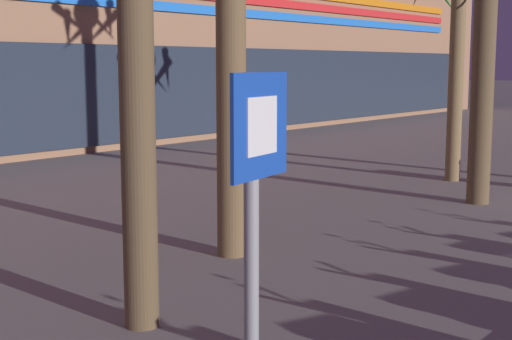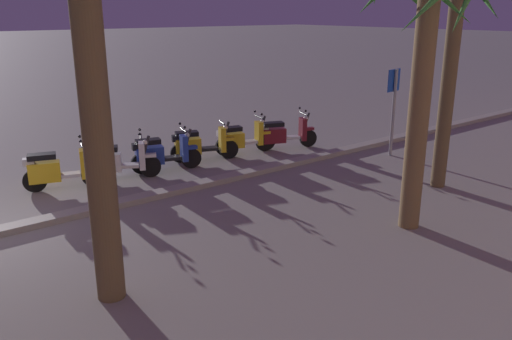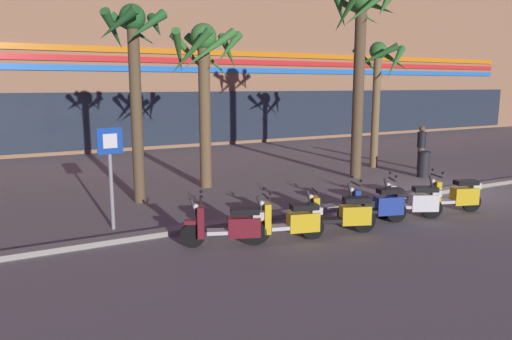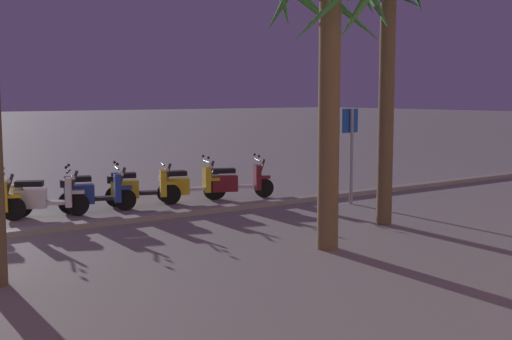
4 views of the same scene
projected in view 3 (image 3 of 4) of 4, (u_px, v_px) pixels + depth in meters
ground_plane at (457, 192)px, 15.47m from camera, size 200.00×200.00×0.00m
curb_strip at (453, 189)px, 15.61m from camera, size 60.00×0.36×0.12m
mall_facade_backdrop at (178, 56)px, 32.19m from camera, size 54.34×13.06×10.48m
scooter_maroon_lead_nearest at (230, 226)px, 10.22m from camera, size 1.73×0.88×1.17m
scooter_yellow_second_in_line at (291, 221)px, 10.57m from camera, size 1.73×0.73×1.17m
scooter_yellow_far_back at (343, 214)px, 11.10m from camera, size 1.78×0.88×1.04m
scooter_blue_gap_after_mid at (378, 205)px, 11.89m from camera, size 1.76×0.77×1.17m
scooter_white_last_in_row at (413, 201)px, 12.34m from camera, size 1.62×0.93×1.17m
scooter_yellow_mid_front at (456, 196)px, 12.90m from camera, size 1.71×0.79×1.17m
crossing_sign at (111, 166)px, 11.22m from camera, size 0.60×0.16×2.40m
palm_tree_mid_walkway at (360, 40)px, 17.05m from camera, size 2.39×2.42×6.73m
palm_tree_far_corner at (377, 74)px, 19.50m from camera, size 2.42×2.52×5.05m
palm_tree_near_sign at (205, 67)px, 15.54m from camera, size 2.57×2.55×5.29m
palm_tree_by_mall_entrance at (134, 57)px, 13.44m from camera, size 1.91×1.92×5.54m
pedestrian_window_shopping at (421, 146)px, 19.51m from camera, size 0.34×0.34×1.75m
litter_bin at (424, 164)px, 17.91m from camera, size 0.48×0.48×0.95m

